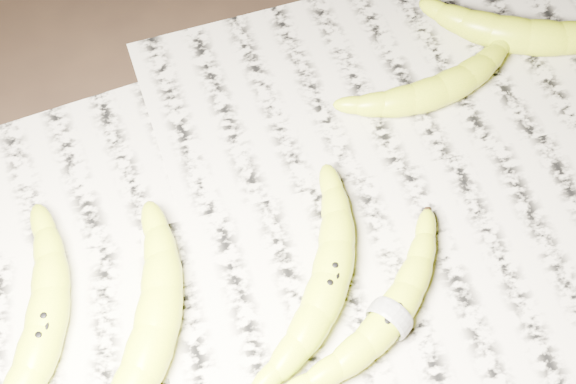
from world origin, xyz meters
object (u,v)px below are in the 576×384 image
object	(u,v)px
banana_center	(329,280)
banana_upper_a	(440,88)
banana_taped	(390,317)
banana_left_b	(154,332)
banana_left_a	(43,331)
banana_upper_b	(528,34)

from	to	relation	value
banana_center	banana_upper_a	distance (m)	0.25
banana_center	banana_taped	world-z (taller)	banana_center
banana_upper_a	banana_left_b	bearing A→B (deg)	-161.38
banana_left_a	banana_center	size ratio (longest dim) A/B	1.06
banana_left_a	banana_taped	xyz separation A→B (m)	(0.29, -0.08, -0.00)
banana_left_b	banana_center	size ratio (longest dim) A/B	1.05
banana_left_a	banana_upper_b	bearing A→B (deg)	-49.58
banana_taped	banana_upper_a	xyz separation A→B (m)	(0.15, 0.22, 0.00)
banana_left_b	banana_upper_b	world-z (taller)	same
banana_left_a	banana_upper_b	world-z (taller)	banana_upper_b
banana_center	banana_left_b	bearing A→B (deg)	124.87
banana_left_a	banana_center	bearing A→B (deg)	-74.39
banana_taped	banana_upper_a	size ratio (longest dim) A/B	1.07
banana_left_b	banana_taped	distance (m)	0.21
banana_left_b	banana_taped	xyz separation A→B (m)	(0.20, -0.05, -0.00)
banana_left_a	banana_taped	distance (m)	0.30
banana_left_b	banana_taped	size ratio (longest dim) A/B	1.08
banana_left_a	banana_upper_a	xyz separation A→B (m)	(0.44, 0.14, -0.00)
banana_left_a	banana_upper_a	size ratio (longest dim) A/B	1.16
banana_taped	banana_left_a	bearing A→B (deg)	130.75
banana_left_a	banana_center	xyz separation A→B (m)	(0.25, -0.03, -0.00)
banana_upper_b	banana_center	bearing A→B (deg)	-118.90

